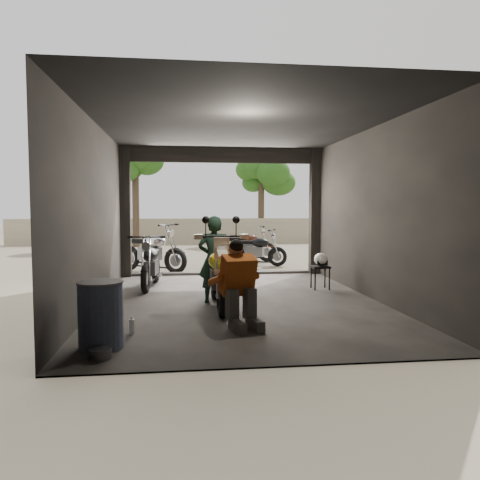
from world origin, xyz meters
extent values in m
plane|color=#7A6D56|center=(0.00, 0.00, 0.00)|extent=(80.00, 80.00, 0.00)
cube|color=#2D2B28|center=(0.00, 0.00, 0.01)|extent=(5.00, 7.00, 0.02)
plane|color=black|center=(0.00, 0.00, 3.20)|extent=(7.00, 7.00, 0.00)
cube|color=black|center=(0.00, -3.50, 1.60)|extent=(5.00, 0.02, 3.20)
cube|color=black|center=(-2.50, 0.00, 1.60)|extent=(0.02, 7.00, 3.20)
cube|color=black|center=(2.50, 0.00, 1.60)|extent=(0.02, 7.00, 3.20)
cube|color=black|center=(-2.38, 3.38, 1.60)|extent=(0.24, 0.24, 3.20)
cube|color=black|center=(2.38, 3.38, 1.60)|extent=(0.24, 0.24, 3.20)
cube|color=black|center=(0.00, 3.42, 3.02)|extent=(5.00, 0.16, 0.36)
cube|color=#2D2B28|center=(0.00, 3.50, 0.04)|extent=(5.00, 0.25, 0.08)
cube|color=gray|center=(0.00, 14.00, 0.60)|extent=(18.00, 0.30, 1.20)
cylinder|color=#382B1E|center=(-3.00, 12.50, 1.79)|extent=(0.30, 0.30, 3.58)
ellipsoid|color=#1E4C14|center=(-3.00, 12.50, 4.03)|extent=(2.20, 2.20, 3.14)
cylinder|color=#382B1E|center=(2.80, 14.00, 1.60)|extent=(0.30, 0.30, 3.20)
ellipsoid|color=#1E4C14|center=(2.80, 14.00, 3.60)|extent=(2.20, 2.20, 2.80)
imported|color=#162D22|center=(-0.45, -0.03, 0.79)|extent=(0.64, 0.48, 1.58)
cube|color=black|center=(1.84, 1.07, 0.48)|extent=(0.36, 0.36, 0.04)
cylinder|color=black|center=(1.69, 0.92, 0.24)|extent=(0.03, 0.03, 0.48)
cylinder|color=black|center=(1.99, 0.92, 0.24)|extent=(0.03, 0.03, 0.48)
cylinder|color=black|center=(1.69, 1.22, 0.24)|extent=(0.03, 0.03, 0.48)
cylinder|color=black|center=(1.99, 1.22, 0.24)|extent=(0.03, 0.03, 0.48)
ellipsoid|color=white|center=(1.87, 1.12, 0.64)|extent=(0.31, 0.32, 0.27)
cylinder|color=#404D6C|center=(-2.00, -2.60, 0.41)|extent=(0.63, 0.63, 0.83)
cylinder|color=black|center=(3.69, 2.55, 0.98)|extent=(0.08, 0.08, 1.96)
cylinder|color=silver|center=(3.69, 2.53, 1.79)|extent=(0.71, 0.03, 0.71)
camera|label=1|loc=(-1.02, -8.32, 1.72)|focal=35.00mm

